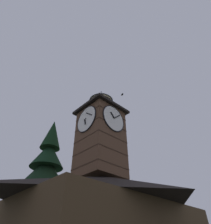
# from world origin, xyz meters

# --- Properties ---
(building_main) EXTENTS (13.34, 9.96, 6.34)m
(building_main) POSITION_xyz_m (1.86, -2.01, 3.25)
(building_main) COLOR #463420
(building_main) RESTS_ON ground_plane
(clock_tower) EXTENTS (4.26, 4.26, 9.91)m
(clock_tower) POSITION_xyz_m (1.47, -2.90, 10.68)
(clock_tower) COLOR brown
(clock_tower) RESTS_ON building_main
(pine_tree_behind) EXTENTS (7.12, 7.12, 14.05)m
(pine_tree_behind) POSITION_xyz_m (3.59, -8.76, 5.87)
(pine_tree_behind) COLOR #473323
(pine_tree_behind) RESTS_ON ground_plane
(moon) EXTENTS (1.43, 1.43, 1.43)m
(moon) POSITION_xyz_m (-18.50, -44.93, 15.37)
(moon) COLOR silver
(flying_bird_high) EXTENTS (0.35, 0.51, 0.15)m
(flying_bird_high) POSITION_xyz_m (-2.58, -3.29, 18.41)
(flying_bird_high) COLOR black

